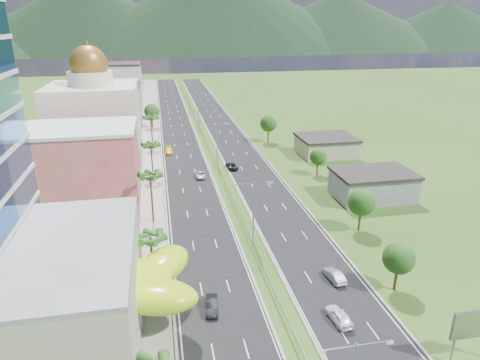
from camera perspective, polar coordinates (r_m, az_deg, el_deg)
ground at (r=60.62m, az=3.86°, el=-13.36°), size 500.00×500.00×0.00m
road_left at (r=142.71m, az=-8.32°, el=6.62°), size 11.00×260.00×0.04m
road_right at (r=144.12m, az=-2.32°, el=6.95°), size 11.00×260.00×0.04m
sidewalk_left at (r=142.62m, az=-12.16°, el=6.38°), size 7.00×260.00×0.12m
median_guardrail at (r=125.72m, az=-4.46°, el=5.16°), size 0.10×216.06×0.76m
streetlight_median_b at (r=65.85m, az=1.80°, el=-3.70°), size 6.04×0.25×11.00m
streetlight_median_c at (r=103.05m, az=-3.10°, el=5.29°), size 6.04×0.25×11.00m
streetlight_median_d at (r=146.68m, az=-5.60°, el=9.80°), size 6.04×0.25×11.00m
streetlight_median_e at (r=190.94m, az=-6.98°, el=12.23°), size 6.04×0.25×11.00m
lime_canopy at (r=53.41m, az=-16.64°, el=-13.03°), size 18.00×15.00×7.40m
pink_shophouse at (r=85.95m, az=-20.16°, el=1.43°), size 20.00×15.00×15.00m
domed_building at (r=106.93m, az=-18.69°, el=7.34°), size 20.00×20.00×28.70m
midrise_grey at (r=131.79m, az=-16.84°, el=8.37°), size 16.00×15.00×16.00m
midrise_beige at (r=153.59m, az=-16.08°, el=9.50°), size 16.00×15.00×13.00m
midrise_white at (r=175.82m, az=-15.61°, el=11.68°), size 16.00×15.00×18.00m
billboard at (r=52.15m, az=28.81°, el=-16.63°), size 5.20×0.35×6.20m
shed_near at (r=90.01m, az=17.25°, el=-0.77°), size 15.00×10.00×5.00m
shed_far at (r=116.64m, az=11.38°, el=4.40°), size 14.00×12.00×4.40m
palm_tree_b at (r=57.19m, az=-11.84°, el=-7.78°), size 3.60×3.60×8.10m
palm_tree_c at (r=74.95m, az=-11.89°, el=0.37°), size 3.60×3.60×9.60m
palm_tree_d at (r=97.16m, az=-11.80°, el=4.42°), size 3.60×3.60×8.60m
palm_tree_e at (r=121.26m, az=-11.81°, el=7.96°), size 3.60×3.60×9.40m
leafy_tree_lfar at (r=146.29m, az=-11.71°, el=8.98°), size 4.90×4.90×8.05m
leafy_tree_ra at (r=60.02m, az=20.41°, el=-9.78°), size 4.20×4.20×6.90m
leafy_tree_rb at (r=74.39m, az=15.89°, el=-2.91°), size 4.55×4.55×7.47m
leafy_tree_rc at (r=99.79m, az=10.38°, el=3.05°), size 3.85×3.85×6.33m
leafy_tree_rd at (r=125.84m, az=3.82°, el=7.52°), size 4.90×4.90×8.05m
mountain_ridge at (r=505.05m, az=-2.70°, el=16.65°), size 860.00×140.00×90.00m
car_dark_left at (r=55.14m, az=-3.80°, el=-16.31°), size 1.97×4.37×1.39m
car_silver_mid_left at (r=98.03m, az=-5.29°, el=0.71°), size 2.38×4.76×1.29m
car_yellow_far_left at (r=117.45m, az=-9.49°, el=3.93°), size 2.14×5.21×1.51m
car_white_near_right at (r=54.60m, az=13.06°, el=-17.21°), size 2.34×4.70×1.54m
car_silver_right at (r=61.79m, az=12.45°, el=-12.31°), size 2.10×4.50×1.43m
car_dark_far_right at (r=103.62m, az=-1.15°, el=1.92°), size 2.56×5.03×1.36m
motorcycle at (r=56.90m, az=-7.91°, el=-15.31°), size 0.77×1.89×1.18m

